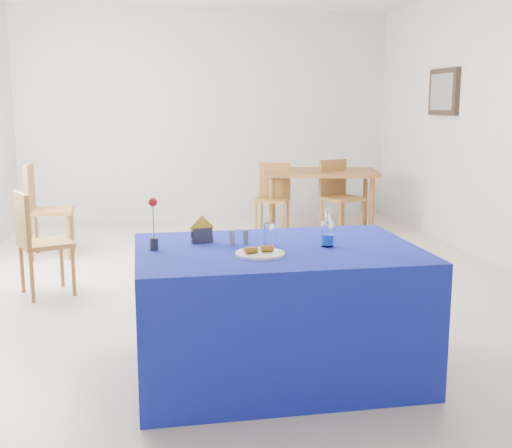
{
  "coord_description": "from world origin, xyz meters",
  "views": [
    {
      "loc": [
        -0.95,
        -5.26,
        1.56
      ],
      "look_at": [
        -0.33,
        -1.88,
        0.92
      ],
      "focal_mm": 45.0,
      "sensor_mm": 36.0,
      "label": 1
    }
  ],
  "objects_px": {
    "chair_win_b": "(42,204)",
    "plate": "(260,254)",
    "water_bottle": "(327,234)",
    "chair_win_a": "(36,236)",
    "blue_table": "(277,311)",
    "oak_table": "(321,176)",
    "chair_bg_left": "(273,193)",
    "chair_bg_right": "(338,192)"
  },
  "relations": [
    {
      "from": "chair_win_b",
      "to": "water_bottle",
      "type": "bearing_deg",
      "value": -149.05
    },
    {
      "from": "plate",
      "to": "oak_table",
      "type": "bearing_deg",
      "value": 69.84
    },
    {
      "from": "water_bottle",
      "to": "chair_win_b",
      "type": "xyz_separation_m",
      "value": [
        -2.04,
        3.34,
        -0.27
      ]
    },
    {
      "from": "plate",
      "to": "chair_bg_right",
      "type": "bearing_deg",
      "value": 66.93
    },
    {
      "from": "plate",
      "to": "blue_table",
      "type": "distance_m",
      "value": 0.44
    },
    {
      "from": "chair_bg_right",
      "to": "chair_win_a",
      "type": "xyz_separation_m",
      "value": [
        -3.22,
        -2.04,
        -0.02
      ]
    },
    {
      "from": "chair_bg_left",
      "to": "chair_win_a",
      "type": "bearing_deg",
      "value": -115.34
    },
    {
      "from": "oak_table",
      "to": "chair_bg_left",
      "type": "xyz_separation_m",
      "value": [
        -0.62,
        -0.11,
        -0.18
      ]
    },
    {
      "from": "plate",
      "to": "chair_bg_right",
      "type": "height_order",
      "value": "chair_bg_right"
    },
    {
      "from": "chair_win_a",
      "to": "water_bottle",
      "type": "bearing_deg",
      "value": -157.48
    },
    {
      "from": "plate",
      "to": "chair_win_a",
      "type": "height_order",
      "value": "chair_win_a"
    },
    {
      "from": "chair_bg_left",
      "to": "chair_bg_right",
      "type": "relative_size",
      "value": 0.96
    },
    {
      "from": "chair_win_b",
      "to": "blue_table",
      "type": "bearing_deg",
      "value": -152.56
    },
    {
      "from": "plate",
      "to": "chair_bg_left",
      "type": "height_order",
      "value": "chair_bg_left"
    },
    {
      "from": "chair_win_a",
      "to": "plate",
      "type": "bearing_deg",
      "value": -166.57
    },
    {
      "from": "blue_table",
      "to": "chair_bg_left",
      "type": "height_order",
      "value": "chair_bg_left"
    },
    {
      "from": "plate",
      "to": "chair_bg_left",
      "type": "distance_m",
      "value": 4.38
    },
    {
      "from": "oak_table",
      "to": "chair_bg_left",
      "type": "bearing_deg",
      "value": -170.25
    },
    {
      "from": "water_bottle",
      "to": "oak_table",
      "type": "xyz_separation_m",
      "value": [
        1.18,
        4.22,
        -0.15
      ]
    },
    {
      "from": "water_bottle",
      "to": "chair_bg_left",
      "type": "height_order",
      "value": "water_bottle"
    },
    {
      "from": "blue_table",
      "to": "chair_win_a",
      "type": "distance_m",
      "value": 2.48
    },
    {
      "from": "oak_table",
      "to": "chair_win_a",
      "type": "relative_size",
      "value": 1.8
    },
    {
      "from": "water_bottle",
      "to": "chair_win_a",
      "type": "relative_size",
      "value": 0.25
    },
    {
      "from": "chair_bg_left",
      "to": "chair_bg_right",
      "type": "height_order",
      "value": "chair_bg_right"
    },
    {
      "from": "chair_win_b",
      "to": "plate",
      "type": "bearing_deg",
      "value": -155.52
    },
    {
      "from": "oak_table",
      "to": "chair_win_b",
      "type": "bearing_deg",
      "value": -164.71
    },
    {
      "from": "oak_table",
      "to": "chair_bg_right",
      "type": "relative_size",
      "value": 1.73
    },
    {
      "from": "blue_table",
      "to": "oak_table",
      "type": "distance_m",
      "value": 4.45
    },
    {
      "from": "chair_bg_right",
      "to": "chair_win_b",
      "type": "xyz_separation_m",
      "value": [
        -3.36,
        -0.61,
        0.04
      ]
    },
    {
      "from": "oak_table",
      "to": "water_bottle",
      "type": "bearing_deg",
      "value": -105.66
    },
    {
      "from": "chair_win_a",
      "to": "chair_bg_right",
      "type": "bearing_deg",
      "value": -79.94
    },
    {
      "from": "water_bottle",
      "to": "chair_win_b",
      "type": "height_order",
      "value": "water_bottle"
    },
    {
      "from": "oak_table",
      "to": "chair_win_a",
      "type": "distance_m",
      "value": 3.86
    },
    {
      "from": "chair_win_a",
      "to": "chair_bg_left",
      "type": "bearing_deg",
      "value": -70.34
    },
    {
      "from": "water_bottle",
      "to": "oak_table",
      "type": "relative_size",
      "value": 0.14
    },
    {
      "from": "plate",
      "to": "oak_table",
      "type": "distance_m",
      "value": 4.65
    },
    {
      "from": "blue_table",
      "to": "water_bottle",
      "type": "distance_m",
      "value": 0.54
    },
    {
      "from": "plate",
      "to": "oak_table",
      "type": "xyz_separation_m",
      "value": [
        1.6,
        4.37,
        -0.09
      ]
    },
    {
      "from": "oak_table",
      "to": "chair_win_b",
      "type": "relative_size",
      "value": 1.61
    },
    {
      "from": "chair_win_a",
      "to": "blue_table",
      "type": "bearing_deg",
      "value": -161.72
    },
    {
      "from": "plate",
      "to": "chair_win_b",
      "type": "xyz_separation_m",
      "value": [
        -1.62,
        3.48,
        -0.21
      ]
    },
    {
      "from": "plate",
      "to": "chair_bg_right",
      "type": "xyz_separation_m",
      "value": [
        1.74,
        4.09,
        -0.25
      ]
    }
  ]
}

